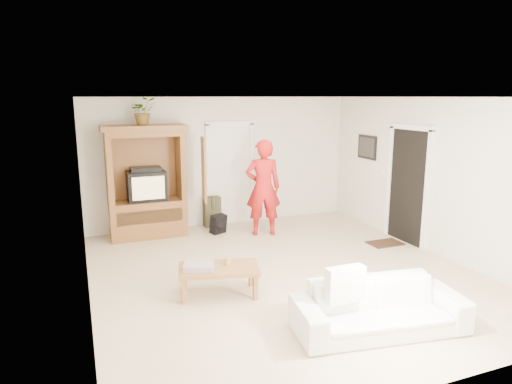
{
  "coord_description": "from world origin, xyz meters",
  "views": [
    {
      "loc": [
        -2.77,
        -5.86,
        2.61
      ],
      "look_at": [
        -0.21,
        0.6,
        1.15
      ],
      "focal_mm": 32.0,
      "sensor_mm": 36.0,
      "label": 1
    }
  ],
  "objects_px": {
    "armoire": "(148,189)",
    "coffee_table": "(219,270)",
    "man": "(263,188)",
    "sofa": "(379,307)"
  },
  "relations": [
    {
      "from": "sofa",
      "to": "coffee_table",
      "type": "xyz_separation_m",
      "value": [
        -1.4,
        1.59,
        0.06
      ]
    },
    {
      "from": "armoire",
      "to": "coffee_table",
      "type": "xyz_separation_m",
      "value": [
        0.45,
        -3.03,
        -0.57
      ]
    },
    {
      "from": "armoire",
      "to": "coffee_table",
      "type": "height_order",
      "value": "armoire"
    },
    {
      "from": "armoire",
      "to": "man",
      "type": "distance_m",
      "value": 2.16
    },
    {
      "from": "armoire",
      "to": "man",
      "type": "xyz_separation_m",
      "value": [
        2.04,
        -0.71,
        0.01
      ]
    },
    {
      "from": "man",
      "to": "sofa",
      "type": "bearing_deg",
      "value": 101.34
    },
    {
      "from": "man",
      "to": "sofa",
      "type": "height_order",
      "value": "man"
    },
    {
      "from": "armoire",
      "to": "sofa",
      "type": "distance_m",
      "value": 5.01
    },
    {
      "from": "man",
      "to": "armoire",
      "type": "bearing_deg",
      "value": -4.99
    },
    {
      "from": "coffee_table",
      "to": "sofa",
      "type": "bearing_deg",
      "value": -34.78
    }
  ]
}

